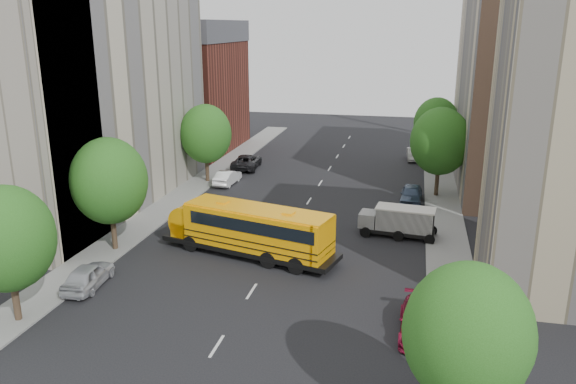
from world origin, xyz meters
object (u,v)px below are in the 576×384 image
(parked_car_4, at_px, (411,194))
(street_tree_3, at_px, (467,334))
(street_tree_0, at_px, (7,239))
(street_tree_4, at_px, (440,141))
(parked_car_5, at_px, (413,154))
(street_tree_5, at_px, (436,123))
(parked_car_1, at_px, (227,177))
(school_bus, at_px, (247,227))
(street_tree_1, at_px, (109,181))
(parked_car_0, at_px, (88,275))
(street_tree_2, at_px, (206,134))
(parked_car_2, at_px, (247,161))
(parked_car_3, at_px, (419,321))
(safari_truck, at_px, (399,221))

(parked_car_4, bearing_deg, street_tree_3, -83.65)
(street_tree_0, relative_size, parked_car_4, 1.64)
(street_tree_4, bearing_deg, street_tree_0, -128.16)
(street_tree_3, height_order, parked_car_5, street_tree_3)
(street_tree_5, distance_m, parked_car_1, 23.70)
(street_tree_3, height_order, school_bus, street_tree_3)
(street_tree_0, bearing_deg, street_tree_3, -10.30)
(street_tree_0, height_order, school_bus, street_tree_0)
(street_tree_0, distance_m, parked_car_5, 46.77)
(street_tree_3, bearing_deg, street_tree_1, 147.53)
(parked_car_0, relative_size, parked_car_4, 0.95)
(street_tree_2, relative_size, parked_car_0, 1.78)
(street_tree_0, height_order, street_tree_3, street_tree_0)
(street_tree_0, height_order, street_tree_2, street_tree_2)
(street_tree_2, height_order, parked_car_0, street_tree_2)
(street_tree_3, distance_m, parked_car_2, 43.09)
(street_tree_1, distance_m, parked_car_1, 18.24)
(street_tree_4, bearing_deg, parked_car_3, -93.41)
(school_bus, xyz_separation_m, parked_car_1, (-7.00, 16.40, -1.27))
(parked_car_2, height_order, parked_car_3, parked_car_2)
(street_tree_0, height_order, parked_car_2, street_tree_0)
(parked_car_0, bearing_deg, street_tree_0, 67.47)
(parked_car_1, bearing_deg, street_tree_1, 85.15)
(street_tree_3, distance_m, parked_car_0, 22.57)
(street_tree_3, bearing_deg, parked_car_3, 101.24)
(school_bus, bearing_deg, parked_car_2, 121.44)
(parked_car_3, bearing_deg, parked_car_4, 92.27)
(street_tree_1, distance_m, parked_car_0, 7.12)
(parked_car_5, bearing_deg, parked_car_0, -120.29)
(street_tree_5, bearing_deg, parked_car_5, 135.27)
(street_tree_0, xyz_separation_m, street_tree_4, (22.00, 28.00, 0.43))
(parked_car_1, height_order, parked_car_5, parked_car_1)
(safari_truck, height_order, parked_car_3, safari_truck)
(street_tree_0, relative_size, street_tree_4, 0.91)
(street_tree_5, distance_m, parked_car_0, 41.29)
(parked_car_3, xyz_separation_m, parked_car_4, (-0.73, 22.10, 0.09))
(parked_car_1, distance_m, parked_car_3, 30.37)
(parked_car_0, height_order, parked_car_2, parked_car_2)
(street_tree_2, height_order, parked_car_3, street_tree_2)
(street_tree_1, height_order, safari_truck, street_tree_1)
(street_tree_5, bearing_deg, school_bus, -113.96)
(street_tree_4, xyz_separation_m, safari_truck, (-2.98, -11.01, -3.88))
(parked_car_3, distance_m, parked_car_4, 22.11)
(street_tree_3, bearing_deg, parked_car_2, 117.46)
(parked_car_1, height_order, parked_car_3, parked_car_1)
(safari_truck, height_order, parked_car_5, safari_truck)
(street_tree_4, distance_m, safari_truck, 12.05)
(street_tree_3, relative_size, parked_car_4, 1.57)
(street_tree_0, distance_m, parked_car_4, 32.50)
(parked_car_1, bearing_deg, safari_truck, 150.04)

